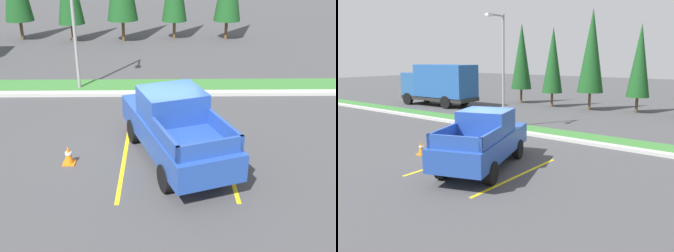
# 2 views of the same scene
# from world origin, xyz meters

# --- Properties ---
(ground_plane) EXTENTS (120.00, 120.00, 0.00)m
(ground_plane) POSITION_xyz_m (0.00, 0.00, 0.00)
(ground_plane) COLOR #424244
(parking_line_near) EXTENTS (0.12, 4.80, 0.01)m
(parking_line_near) POSITION_xyz_m (-1.05, -0.58, 0.00)
(parking_line_near) COLOR yellow
(parking_line_near) RESTS_ON ground
(parking_line_far) EXTENTS (0.12, 4.80, 0.01)m
(parking_line_far) POSITION_xyz_m (2.05, -0.58, 0.00)
(parking_line_far) COLOR yellow
(parking_line_far) RESTS_ON ground
(curb_strip) EXTENTS (56.00, 0.40, 0.15)m
(curb_strip) POSITION_xyz_m (0.00, 5.00, 0.07)
(curb_strip) COLOR #B2B2AD
(curb_strip) RESTS_ON ground
(grass_median) EXTENTS (56.00, 1.80, 0.06)m
(grass_median) POSITION_xyz_m (0.00, 6.10, 0.03)
(grass_median) COLOR #387533
(grass_median) RESTS_ON ground
(pickup_truck_main) EXTENTS (3.51, 5.55, 2.10)m
(pickup_truck_main) POSITION_xyz_m (0.48, -0.53, 1.04)
(pickup_truck_main) COLOR black
(pickup_truck_main) RESTS_ON ground
(street_light) EXTENTS (0.24, 1.49, 6.31)m
(street_light) POSITION_xyz_m (-3.57, 5.73, 3.69)
(street_light) COLOR gray
(street_light) RESTS_ON ground
(traffic_cone) EXTENTS (0.36, 0.36, 0.60)m
(traffic_cone) POSITION_xyz_m (-2.67, -0.85, 0.29)
(traffic_cone) COLOR orange
(traffic_cone) RESTS_ON ground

